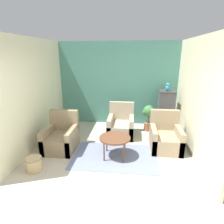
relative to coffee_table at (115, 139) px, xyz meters
name	(u,v)px	position (x,y,z in m)	size (l,w,h in m)	color
ground_plane	(101,195)	(-0.12, -1.29, -0.46)	(20.00, 20.00, 0.00)	beige
wall_back_accent	(118,84)	(-0.12, 2.31, 0.90)	(4.01, 0.06, 2.73)	#4C897A
wall_left	(35,94)	(-2.10, 0.50, 0.90)	(0.06, 3.56, 2.73)	beige
wall_right	(197,98)	(1.85, 0.50, 0.90)	(0.06, 3.56, 2.73)	beige
area_rug	(115,156)	(0.00, 0.00, -0.46)	(1.98, 1.31, 0.01)	slate
coffee_table	(115,139)	(0.00, 0.00, 0.00)	(0.72, 0.72, 0.51)	brown
armchair_left	(61,138)	(-1.39, 0.26, -0.17)	(0.74, 0.85, 0.95)	#8E7A5B
armchair_right	(165,138)	(1.24, 0.55, -0.17)	(0.74, 0.85, 0.95)	#9E896B
armchair_middle	(121,126)	(0.06, 1.26, -0.17)	(0.74, 0.85, 0.95)	tan
birdcage	(165,111)	(1.41, 1.78, 0.17)	(0.50, 0.50, 1.27)	#353539
parrot	(167,87)	(1.41, 1.78, 0.92)	(0.11, 0.21, 0.25)	teal
potted_plant	(148,115)	(0.89, 1.71, 0.06)	(0.38, 0.34, 0.82)	brown
wicker_basket	(34,164)	(-1.63, -0.72, -0.30)	(0.34, 0.34, 0.29)	tan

